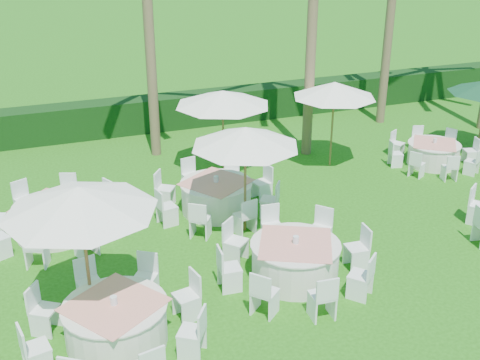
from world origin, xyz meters
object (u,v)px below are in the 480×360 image
object	(u,v)px
banquet_table_b	(295,259)
umbrella_b	(245,137)
banquet_table_f	(433,153)
umbrella_d	(335,90)
umbrella_c	(223,98)
banquet_table_a	(116,322)
banquet_table_d	(54,219)
umbrella_a	(79,199)
banquet_table_e	(216,196)

from	to	relation	value
banquet_table_b	umbrella_b	size ratio (longest dim) A/B	1.25
banquet_table_f	umbrella_d	bearing A→B (deg)	160.75
banquet_table_b	umbrella_c	distance (m)	6.47
banquet_table_f	umbrella_d	world-z (taller)	umbrella_d
banquet_table_a	umbrella_b	world-z (taller)	umbrella_b
banquet_table_f	banquet_table_d	bearing A→B (deg)	-177.33
umbrella_c	banquet_table_f	bearing A→B (deg)	-15.90
umbrella_a	umbrella_b	distance (m)	4.73
banquet_table_a	umbrella_a	size ratio (longest dim) A/B	1.17
banquet_table_d	umbrella_a	xyz separation A→B (m)	(0.40, -3.81, 2.19)
umbrella_c	umbrella_d	distance (m)	3.38
banquet_table_d	umbrella_c	distance (m)	6.04
banquet_table_e	banquet_table_f	distance (m)	7.47
banquet_table_d	banquet_table_f	size ratio (longest dim) A/B	1.15
banquet_table_d	umbrella_d	world-z (taller)	umbrella_d
banquet_table_a	banquet_table_e	distance (m)	5.65
banquet_table_a	umbrella_d	world-z (taller)	umbrella_d
banquet_table_d	banquet_table_b	bearing A→B (deg)	-38.82
banquet_table_a	umbrella_d	xyz separation A→B (m)	(7.79, 6.26, 2.01)
umbrella_d	umbrella_a	bearing A→B (deg)	-146.23
banquet_table_d	umbrella_c	bearing A→B (deg)	24.28
umbrella_b	banquet_table_e	bearing A→B (deg)	104.22
banquet_table_b	umbrella_a	xyz separation A→B (m)	(-4.33, -0.00, 2.18)
banquet_table_d	umbrella_a	bearing A→B (deg)	-83.95
umbrella_a	banquet_table_d	bearing A→B (deg)	96.05
banquet_table_e	banquet_table_f	bearing A→B (deg)	5.32
umbrella_b	umbrella_c	world-z (taller)	umbrella_b
banquet_table_f	umbrella_a	size ratio (longest dim) A/B	0.98
banquet_table_e	umbrella_c	distance (m)	3.31
banquet_table_a	banquet_table_f	world-z (taller)	banquet_table_a
banquet_table_b	banquet_table_d	xyz separation A→B (m)	(-4.74, 3.81, -0.01)
banquet_table_b	umbrella_a	size ratio (longest dim) A/B	1.19
umbrella_a	umbrella_d	size ratio (longest dim) A/B	1.07
banquet_table_e	umbrella_d	xyz separation A→B (m)	(4.36, 1.77, 2.01)
banquet_table_a	umbrella_c	distance (m)	8.53
banquet_table_d	banquet_table_e	distance (m)	4.17
umbrella_b	umbrella_c	bearing A→B (deg)	78.99
banquet_table_f	umbrella_c	xyz separation A→B (m)	(-6.38, 1.82, 1.95)
umbrella_a	umbrella_d	bearing A→B (deg)	33.77
umbrella_c	banquet_table_d	bearing A→B (deg)	-155.72
umbrella_c	umbrella_d	xyz separation A→B (m)	(3.30, -0.74, 0.12)
banquet_table_e	umbrella_b	xyz separation A→B (m)	(0.32, -1.28, 2.05)
banquet_table_a	banquet_table_d	world-z (taller)	banquet_table_a
umbrella_d	banquet_table_b	bearing A→B (deg)	-124.90
banquet_table_b	banquet_table_a	bearing A→B (deg)	-168.31
banquet_table_f	umbrella_a	distance (m)	12.23
banquet_table_a	umbrella_d	distance (m)	10.19
banquet_table_f	umbrella_b	world-z (taller)	umbrella_b
banquet_table_a	umbrella_b	xyz separation A→B (m)	(3.76, 3.21, 2.05)
banquet_table_e	umbrella_a	size ratio (longest dim) A/B	1.16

